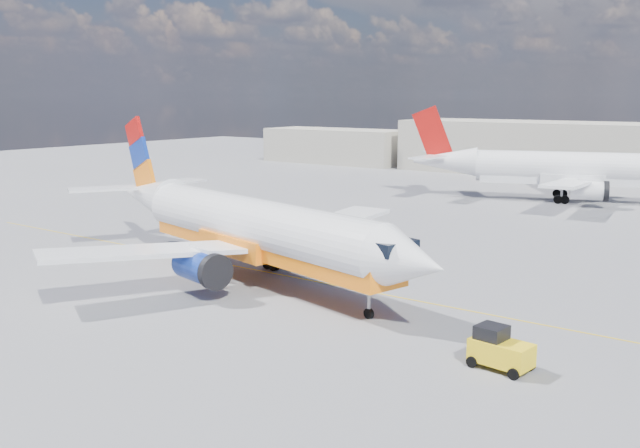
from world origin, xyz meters
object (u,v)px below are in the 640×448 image
Objects in this scene: main_jet at (249,227)px; second_jet at (572,170)px; gse_tug at (499,349)px; traffic_cone at (351,282)px.

main_jet is 48.47m from second_jet.
main_jet is at bearing -116.89° from second_jet.
gse_tug is (19.59, -5.26, -2.57)m from main_jet.
gse_tug is at bearing -95.49° from second_jet.
main_jet is 20.44m from gse_tug.
traffic_cone is at bearing 32.75° from main_jet.
traffic_cone is (6.59, 2.32, -3.21)m from main_jet.
main_jet is 65.24× the size of traffic_cone.
second_jet is 45.90m from traffic_cone.
second_jet is 67.12× the size of traffic_cone.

